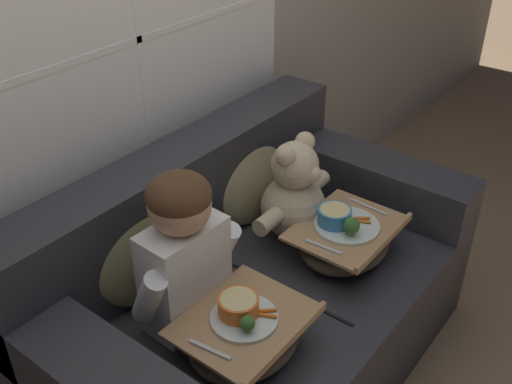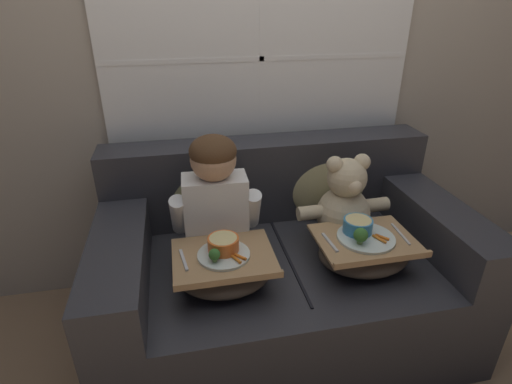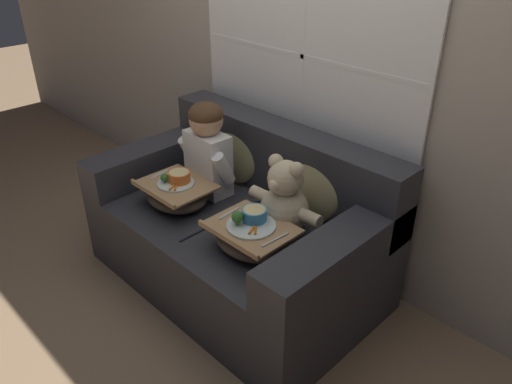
# 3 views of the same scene
# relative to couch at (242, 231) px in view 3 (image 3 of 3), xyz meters

# --- Properties ---
(ground_plane) EXTENTS (14.00, 14.00, 0.00)m
(ground_plane) POSITION_rel_couch_xyz_m (0.00, -0.06, -0.34)
(ground_plane) COLOR #8E7051
(wall_back_with_window) EXTENTS (8.00, 0.08, 2.60)m
(wall_back_with_window) POSITION_rel_couch_xyz_m (0.00, 0.53, 0.96)
(wall_back_with_window) COLOR #A89E8E
(wall_back_with_window) RESTS_ON ground_plane
(couch) EXTENTS (1.67, 0.99, 0.90)m
(couch) POSITION_rel_couch_xyz_m (0.00, 0.00, 0.00)
(couch) COLOR #2D2D33
(couch) RESTS_ON ground_plane
(throw_pillow_behind_child) EXTENTS (0.42, 0.20, 0.44)m
(throw_pillow_behind_child) POSITION_rel_couch_xyz_m (-0.31, 0.24, 0.34)
(throw_pillow_behind_child) COLOR #898456
(throw_pillow_behind_child) RESTS_ON couch
(throw_pillow_behind_teddy) EXTENTS (0.43, 0.21, 0.44)m
(throw_pillow_behind_teddy) POSITION_rel_couch_xyz_m (0.31, 0.24, 0.34)
(throw_pillow_behind_teddy) COLOR tan
(throw_pillow_behind_teddy) RESTS_ON couch
(child_figure) EXTENTS (0.40, 0.20, 0.57)m
(child_figure) POSITION_rel_couch_xyz_m (-0.31, 0.02, 0.45)
(child_figure) COLOR white
(child_figure) RESTS_ON couch
(teddy_bear) EXTENTS (0.46, 0.32, 0.43)m
(teddy_bear) POSITION_rel_couch_xyz_m (0.31, 0.02, 0.32)
(teddy_bear) COLOR beige
(teddy_bear) RESTS_ON couch
(lap_tray_child) EXTENTS (0.41, 0.34, 0.21)m
(lap_tray_child) POSITION_rel_couch_xyz_m (-0.31, -0.22, 0.22)
(lap_tray_child) COLOR #473D33
(lap_tray_child) RESTS_ON child_figure
(lap_tray_teddy) EXTENTS (0.42, 0.33, 0.22)m
(lap_tray_teddy) POSITION_rel_couch_xyz_m (0.31, -0.22, 0.22)
(lap_tray_teddy) COLOR #473D33
(lap_tray_teddy) RESTS_ON teddy_bear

